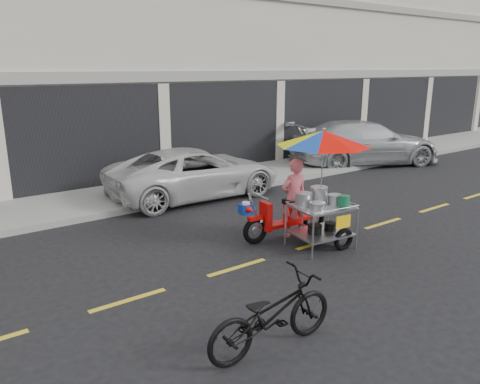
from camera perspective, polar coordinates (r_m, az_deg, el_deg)
ground at (r=9.43m, az=9.61°, el=-6.13°), size 90.00×90.00×0.00m
sidewalk at (r=13.62m, az=-7.07°, el=0.91°), size 45.00×3.00×0.15m
shophouse_block at (r=19.05m, az=-7.59°, el=17.50°), size 36.00×8.11×10.40m
centerline at (r=9.43m, az=9.61°, el=-6.11°), size 42.00×0.10×0.01m
white_pickup at (r=12.48m, az=-5.51°, el=2.37°), size 4.75×2.31×1.30m
silver_pickup at (r=17.19m, az=14.92°, el=5.84°), size 5.77×3.93×1.55m
near_bicycle at (r=5.85m, az=3.86°, el=-14.65°), size 1.83×0.70×0.95m
food_vendor_rig at (r=9.04m, az=8.69°, el=2.53°), size 2.28×2.01×2.30m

